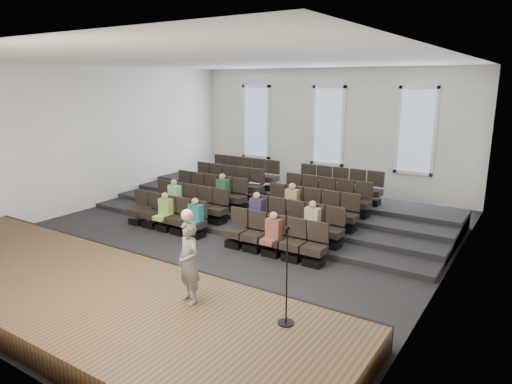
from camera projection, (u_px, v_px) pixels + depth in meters
The scene contains 13 objects.
ground at pixel (227, 236), 13.52m from camera, with size 14.00×14.00×0.00m, color black.
ceiling at pixel (225, 61), 12.34m from camera, with size 12.00×14.00×0.02m, color white.
wall_back at pixel (329, 131), 18.65m from camera, with size 12.00×0.04×5.00m, color white.
wall_left at pixel (90, 138), 16.12m from camera, with size 0.04×14.00×5.00m, color white.
wall_right at pixel (452, 176), 9.74m from camera, with size 0.04×14.00×5.00m, color white.
stage at pixel (79, 293), 9.31m from camera, with size 11.80×3.60×0.50m, color #4C3920.
stage_lip at pixel (143, 265), 10.75m from camera, with size 11.80×0.06×0.52m, color black.
risers at pixel (281, 206), 16.06m from camera, with size 11.80×4.80×0.60m.
seating_rows at pixel (256, 203), 14.62m from camera, with size 6.80×4.70×1.67m.
windows at pixel (328, 126), 18.55m from camera, with size 8.44×0.10×3.24m.
audience at pixel (233, 207), 13.59m from camera, with size 5.45×2.64×1.10m.
speaker at pixel (189, 263), 8.25m from camera, with size 0.56×0.37×1.53m, color #62605D.
mic_stand at pixel (286, 296), 7.55m from camera, with size 0.29×0.29×1.72m.
Camera 1 is at (7.71, -10.29, 4.46)m, focal length 32.00 mm.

